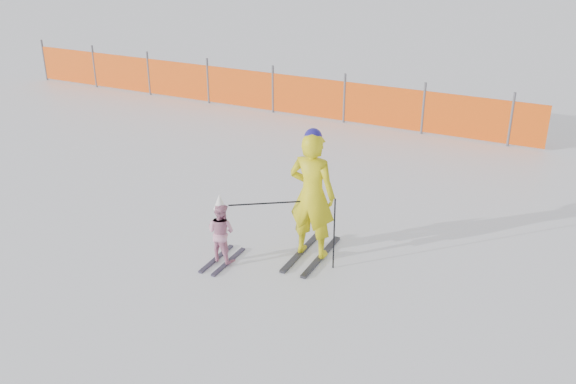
# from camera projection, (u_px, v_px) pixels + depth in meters

# --- Properties ---
(ground) EXTENTS (120.00, 120.00, 0.00)m
(ground) POSITION_uv_depth(u_px,v_px,m) (274.00, 264.00, 9.79)
(ground) COLOR white
(ground) RESTS_ON ground
(adult) EXTENTS (0.73, 1.37, 2.08)m
(adult) POSITION_uv_depth(u_px,v_px,m) (312.00, 194.00, 9.60)
(adult) COLOR black
(adult) RESTS_ON ground
(child) EXTENTS (0.49, 0.92, 1.13)m
(child) POSITION_uv_depth(u_px,v_px,m) (221.00, 231.00, 9.66)
(child) COLOR black
(child) RESTS_ON ground
(ski_poles) EXTENTS (1.52, 0.64, 1.15)m
(ski_poles) POSITION_uv_depth(u_px,v_px,m) (300.00, 219.00, 9.51)
(ski_poles) COLOR black
(ski_poles) RESTS_ON ground
(safety_fence) EXTENTS (14.83, 0.06, 1.25)m
(safety_fence) POSITION_uv_depth(u_px,v_px,m) (252.00, 89.00, 17.03)
(safety_fence) COLOR #595960
(safety_fence) RESTS_ON ground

